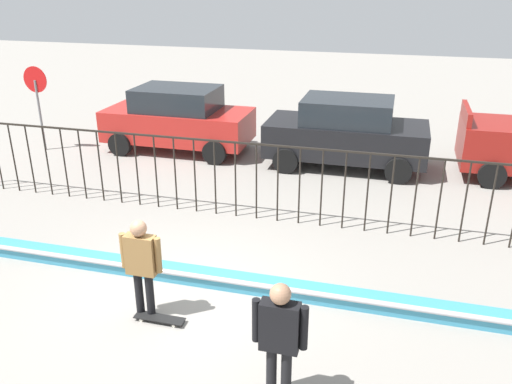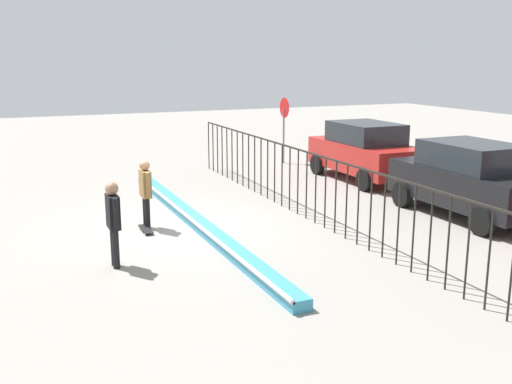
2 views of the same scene
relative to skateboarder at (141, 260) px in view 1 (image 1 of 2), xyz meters
name	(u,v)px [view 1 (image 1 of 2)]	position (x,y,z in m)	size (l,w,h in m)	color
ground_plane	(176,299)	(0.27, 0.52, -0.99)	(60.00, 60.00, 0.00)	gray
bowl_coping_ledge	(189,275)	(0.27, 1.12, -0.87)	(11.00, 0.41, 0.27)	teal
perimeter_fence	(235,171)	(0.27, 3.90, 0.07)	(14.04, 0.04, 1.71)	black
skateboarder	(141,260)	(0.00, 0.00, 0.00)	(0.67, 0.25, 1.65)	black
skateboard	(159,318)	(0.26, -0.09, -0.93)	(0.80, 0.20, 0.07)	black
camera_operator	(280,333)	(2.40, -1.18, 0.02)	(0.68, 0.26, 1.69)	black
parked_car_red	(178,119)	(-2.78, 7.97, -0.02)	(4.30, 2.12, 1.90)	#B2231E
parked_car_black	(346,132)	(2.20, 7.81, -0.02)	(4.30, 2.12, 1.90)	black
stop_sign	(38,97)	(-6.74, 6.94, 0.63)	(0.76, 0.07, 2.50)	slate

